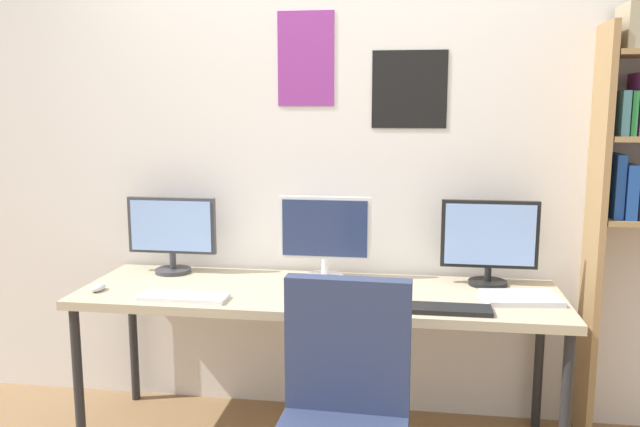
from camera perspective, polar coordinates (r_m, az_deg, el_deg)
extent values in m
cube|color=silver|center=(3.31, 0.94, 4.62)|extent=(4.60, 0.10, 2.60)
cube|color=black|center=(3.22, 7.86, 10.75)|extent=(0.36, 0.01, 0.37)
cube|color=#8C338C|center=(3.27, -1.25, 13.44)|extent=(0.28, 0.01, 0.46)
cube|color=tan|center=(3.01, -0.14, -7.13)|extent=(2.20, 0.68, 0.04)
cylinder|color=#262628|center=(3.20, -20.48, -13.73)|extent=(0.04, 0.04, 0.70)
cylinder|color=#262628|center=(2.91, 20.74, -16.19)|extent=(0.04, 0.04, 0.70)
cylinder|color=#262628|center=(3.68, -16.08, -10.42)|extent=(0.04, 0.04, 0.70)
cylinder|color=#262628|center=(3.43, 18.68, -12.06)|extent=(0.04, 0.04, 0.70)
cube|color=#9E7A4C|center=(3.25, 22.91, -2.11)|extent=(0.03, 0.28, 1.94)
cube|color=#1E4799|center=(3.23, 24.38, 2.29)|extent=(0.04, 0.22, 0.29)
cube|color=#1E4799|center=(3.23, 25.27, 1.83)|extent=(0.05, 0.22, 0.24)
cube|color=black|center=(3.26, 26.10, 1.52)|extent=(0.04, 0.22, 0.21)
cube|color=teal|center=(3.20, 24.77, 8.01)|extent=(0.03, 0.22, 0.20)
cube|color=#287F3D|center=(3.22, 25.38, 7.95)|extent=(0.02, 0.22, 0.19)
cube|color=#8C338C|center=(3.23, 26.25, 8.59)|extent=(0.05, 0.22, 0.27)
cube|color=tan|center=(3.22, 25.41, 14.57)|extent=(0.05, 0.22, 0.20)
cube|color=navy|center=(2.32, 2.44, -11.42)|extent=(0.44, 0.09, 0.48)
cylinder|color=#38383D|center=(3.39, -12.78, -4.92)|extent=(0.18, 0.18, 0.02)
cylinder|color=#38383D|center=(3.38, -12.81, -4.08)|extent=(0.03, 0.03, 0.08)
cube|color=#38383D|center=(3.35, -12.89, -1.02)|extent=(0.45, 0.03, 0.28)
cube|color=#8CB2F2|center=(3.33, -12.99, -1.07)|extent=(0.42, 0.01, 0.25)
cylinder|color=silver|center=(3.20, 0.42, -5.55)|extent=(0.18, 0.18, 0.02)
cylinder|color=silver|center=(3.19, 0.42, -4.69)|extent=(0.03, 0.03, 0.08)
cube|color=silver|center=(3.15, 0.44, -1.26)|extent=(0.45, 0.03, 0.31)
cube|color=navy|center=(3.13, 0.40, -1.32)|extent=(0.41, 0.01, 0.28)
cylinder|color=black|center=(3.19, 14.50, -5.91)|extent=(0.18, 0.18, 0.02)
cylinder|color=black|center=(3.18, 14.54, -5.18)|extent=(0.03, 0.03, 0.06)
cube|color=black|center=(3.14, 14.67, -1.77)|extent=(0.45, 0.03, 0.32)
cube|color=#8CB2F2|center=(3.13, 14.70, -1.83)|extent=(0.41, 0.01, 0.29)
cube|color=silver|center=(2.92, -11.85, -7.22)|extent=(0.38, 0.13, 0.02)
cube|color=black|center=(2.75, 10.86, -8.23)|extent=(0.39, 0.13, 0.02)
ellipsoid|color=silver|center=(3.16, -18.91, -6.17)|extent=(0.06, 0.10, 0.03)
cube|color=silver|center=(2.98, 17.23, -7.10)|extent=(0.35, 0.26, 0.02)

